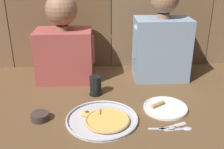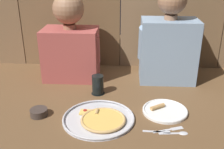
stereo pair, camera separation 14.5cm
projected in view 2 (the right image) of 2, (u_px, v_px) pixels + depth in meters
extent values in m
plane|color=brown|center=(116.00, 113.00, 1.43)|extent=(3.20, 3.20, 0.00)
cylinder|color=silver|center=(99.00, 119.00, 1.37)|extent=(0.37, 0.37, 0.01)
torus|color=silver|center=(99.00, 118.00, 1.37)|extent=(0.37, 0.37, 0.01)
cylinder|color=#B23823|center=(103.00, 121.00, 1.35)|extent=(0.22, 0.22, 0.00)
cylinder|color=#EABC56|center=(103.00, 120.00, 1.35)|extent=(0.21, 0.21, 0.01)
torus|color=tan|center=(103.00, 120.00, 1.35)|extent=(0.23, 0.23, 0.01)
cube|color=#EFC660|center=(88.00, 112.00, 1.42)|extent=(0.09, 0.06, 0.01)
cylinder|color=tan|center=(97.00, 112.00, 1.41)|extent=(0.02, 0.05, 0.02)
cylinder|color=#A3281E|center=(85.00, 110.00, 1.43)|extent=(0.02, 0.02, 0.00)
cylinder|color=white|center=(165.00, 111.00, 1.44)|extent=(0.24, 0.24, 0.01)
torus|color=white|center=(165.00, 110.00, 1.43)|extent=(0.24, 0.24, 0.01)
cylinder|color=tan|center=(157.00, 107.00, 1.45)|extent=(0.08, 0.07, 0.02)
cylinder|color=black|center=(98.00, 93.00, 1.64)|extent=(0.08, 0.08, 0.01)
cylinder|color=black|center=(98.00, 84.00, 1.62)|extent=(0.07, 0.07, 0.11)
cylinder|color=#3D332D|center=(39.00, 112.00, 1.40)|extent=(0.09, 0.09, 0.04)
cylinder|color=#B23823|center=(39.00, 111.00, 1.40)|extent=(0.07, 0.07, 0.02)
cube|color=silver|center=(153.00, 131.00, 1.28)|extent=(0.10, 0.02, 0.01)
cube|color=silver|center=(167.00, 132.00, 1.27)|extent=(0.04, 0.02, 0.01)
cube|color=silver|center=(162.00, 131.00, 1.28)|extent=(0.09, 0.04, 0.01)
cube|color=silver|center=(177.00, 128.00, 1.30)|extent=(0.06, 0.04, 0.00)
cube|color=silver|center=(169.00, 133.00, 1.26)|extent=(0.10, 0.02, 0.01)
ellipsoid|color=silver|center=(183.00, 133.00, 1.26)|extent=(0.05, 0.03, 0.01)
cube|color=#AD4C47|center=(71.00, 54.00, 1.80)|extent=(0.36, 0.24, 0.34)
cylinder|color=#9E7051|center=(70.00, 26.00, 1.73)|extent=(0.08, 0.08, 0.03)
sphere|color=#9E7051|center=(68.00, 9.00, 1.68)|extent=(0.20, 0.20, 0.20)
sphere|color=brown|center=(69.00, 6.00, 1.69)|extent=(0.18, 0.18, 0.18)
cylinder|color=#AD4C47|center=(45.00, 48.00, 1.75)|extent=(0.08, 0.11, 0.20)
cylinder|color=#AD4C47|center=(94.00, 49.00, 1.73)|extent=(0.08, 0.10, 0.20)
cube|color=#849EB7|center=(168.00, 51.00, 1.75)|extent=(0.36, 0.23, 0.41)
cylinder|color=#9E7051|center=(171.00, 17.00, 1.66)|extent=(0.08, 0.08, 0.03)
sphere|color=#9E7051|center=(172.00, 0.00, 1.62)|extent=(0.18, 0.18, 0.18)
cylinder|color=#849EB7|center=(144.00, 43.00, 1.70)|extent=(0.08, 0.14, 0.24)
cylinder|color=#849EB7|center=(195.00, 44.00, 1.68)|extent=(0.08, 0.11, 0.23)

